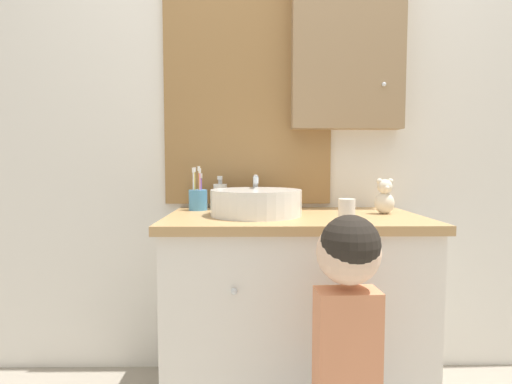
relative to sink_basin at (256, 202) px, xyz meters
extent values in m
cube|color=silver|center=(0.16, 0.33, 0.39)|extent=(3.20, 0.06, 2.50)
cube|color=olive|center=(-0.04, 0.29, 0.58)|extent=(0.80, 0.02, 1.23)
cube|color=#B2C1CC|center=(-0.04, 0.28, 0.58)|extent=(0.74, 0.01, 1.17)
cube|color=#997A56|center=(0.43, 0.25, 0.71)|extent=(0.52, 0.10, 0.79)
sphere|color=silver|center=(0.58, 0.19, 0.52)|extent=(0.02, 0.02, 0.02)
cube|color=silver|center=(0.16, 0.00, -0.48)|extent=(1.01, 0.56, 0.77)
cube|color=tan|center=(0.16, 0.00, -0.07)|extent=(1.05, 0.60, 0.03)
sphere|color=silver|center=(-0.08, -0.29, -0.28)|extent=(0.02, 0.02, 0.02)
sphere|color=silver|center=(0.39, -0.29, -0.28)|extent=(0.02, 0.02, 0.02)
cylinder|color=white|center=(0.00, 0.00, 0.00)|extent=(0.38, 0.38, 0.11)
cylinder|color=silver|center=(0.00, 0.00, 0.05)|extent=(0.31, 0.31, 0.01)
cylinder|color=silver|center=(0.00, 0.21, 0.02)|extent=(0.02, 0.02, 0.15)
cylinder|color=silver|center=(0.00, 0.12, 0.10)|extent=(0.02, 0.17, 0.02)
cylinder|color=silver|center=(0.00, 0.04, 0.09)|extent=(0.02, 0.02, 0.02)
sphere|color=white|center=(0.10, 0.21, -0.02)|extent=(0.05, 0.05, 0.05)
cylinder|color=#4C93C6|center=(-0.27, 0.18, -0.01)|extent=(0.08, 0.08, 0.09)
cylinder|color=#8E56B7|center=(-0.25, 0.19, 0.03)|extent=(0.01, 0.01, 0.16)
cube|color=white|center=(-0.25, 0.19, 0.10)|extent=(0.01, 0.02, 0.02)
cylinder|color=orange|center=(-0.26, 0.21, 0.05)|extent=(0.01, 0.01, 0.19)
cube|color=white|center=(-0.26, 0.21, 0.14)|extent=(0.01, 0.02, 0.02)
cylinder|color=#E5CC4C|center=(-0.28, 0.20, 0.05)|extent=(0.01, 0.01, 0.18)
cube|color=white|center=(-0.28, 0.20, 0.13)|extent=(0.01, 0.02, 0.02)
cylinder|color=white|center=(-0.28, 0.17, 0.05)|extent=(0.01, 0.01, 0.18)
cube|color=white|center=(-0.28, 0.17, 0.13)|extent=(0.01, 0.02, 0.02)
cylinder|color=pink|center=(-0.25, 0.16, 0.05)|extent=(0.01, 0.01, 0.18)
cube|color=white|center=(-0.25, 0.16, 0.13)|extent=(0.01, 0.02, 0.02)
cylinder|color=white|center=(-0.17, 0.22, 0.00)|extent=(0.06, 0.06, 0.12)
cylinder|color=silver|center=(-0.17, 0.22, 0.07)|extent=(0.02, 0.02, 0.02)
cube|color=silver|center=(-0.17, 0.21, 0.09)|extent=(0.02, 0.04, 0.02)
cube|color=tan|center=(0.26, -0.51, -0.38)|extent=(0.19, 0.11, 0.33)
sphere|color=beige|center=(0.26, -0.51, -0.10)|extent=(0.19, 0.19, 0.19)
sphere|color=black|center=(0.26, -0.52, -0.07)|extent=(0.17, 0.17, 0.17)
cylinder|color=tan|center=(0.31, -0.33, -0.27)|extent=(0.06, 0.25, 0.04)
cylinder|color=white|center=(0.31, -0.20, -0.23)|extent=(0.01, 0.05, 0.12)
ellipsoid|color=beige|center=(0.55, 0.04, -0.01)|extent=(0.08, 0.07, 0.09)
sphere|color=beige|center=(0.55, 0.04, 0.06)|extent=(0.06, 0.06, 0.06)
sphere|color=beige|center=(0.52, 0.04, 0.08)|extent=(0.02, 0.02, 0.02)
sphere|color=beige|center=(0.57, 0.04, 0.08)|extent=(0.02, 0.02, 0.02)
sphere|color=silver|center=(0.55, 0.01, 0.06)|extent=(0.02, 0.02, 0.02)
cylinder|color=silver|center=(0.32, -0.22, -0.01)|extent=(0.06, 0.06, 0.09)
camera|label=1|loc=(-0.02, -1.64, 0.16)|focal=28.00mm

